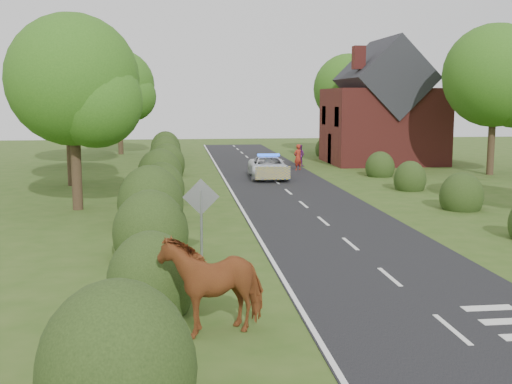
{
  "coord_description": "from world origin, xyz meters",
  "views": [
    {
      "loc": [
        -5.65,
        -16.27,
        4.82
      ],
      "look_at": [
        -2.73,
        7.49,
        1.3
      ],
      "focal_mm": 45.0,
      "sensor_mm": 36.0,
      "label": 1
    }
  ],
  "objects": [
    {
      "name": "pedestrian_red",
      "position": [
        2.35,
        25.85,
        0.88
      ],
      "size": [
        0.76,
        0.69,
        1.75
      ],
      "primitive_type": "imported",
      "rotation": [
        0.0,
        0.0,
        3.7
      ],
      "color": "maroon",
      "rests_on": "ground"
    },
    {
      "name": "road_markings",
      "position": [
        -1.6,
        12.93,
        0.03
      ],
      "size": [
        4.96,
        70.0,
        0.01
      ],
      "color": "white",
      "rests_on": "road"
    },
    {
      "name": "police_van",
      "position": [
        -0.21,
        21.84,
        0.67
      ],
      "size": [
        2.4,
        4.94,
        1.49
      ],
      "rotation": [
        0.0,
        0.0,
        -0.04
      ],
      "color": "white",
      "rests_on": "ground"
    },
    {
      "name": "tree_right_b",
      "position": [
        14.29,
        21.84,
        5.94
      ],
      "size": [
        6.56,
        6.4,
        9.4
      ],
      "color": "#332316",
      "rests_on": "ground"
    },
    {
      "name": "tree_left_b",
      "position": [
        -11.25,
        19.86,
        5.04
      ],
      "size": [
        5.74,
        5.6,
        8.07
      ],
      "color": "#332316",
      "rests_on": "ground"
    },
    {
      "name": "road",
      "position": [
        0.0,
        15.0,
        0.01
      ],
      "size": [
        6.0,
        70.0,
        0.02
      ],
      "primitive_type": "cube",
      "color": "black",
      "rests_on": "ground"
    },
    {
      "name": "tree_left_a",
      "position": [
        -9.75,
        11.86,
        5.34
      ],
      "size": [
        5.74,
        5.6,
        8.38
      ],
      "color": "#332316",
      "rests_on": "ground"
    },
    {
      "name": "pedestrian_purple",
      "position": [
        2.95,
        28.34,
        0.77
      ],
      "size": [
        0.95,
        0.9,
        1.55
      ],
      "primitive_type": "imported",
      "rotation": [
        0.0,
        0.0,
        2.57
      ],
      "color": "#5F1C67",
      "rests_on": "ground"
    },
    {
      "name": "road_sign",
      "position": [
        -5.0,
        2.0,
        1.65
      ],
      "size": [
        1.06,
        0.08,
        2.53
      ],
      "color": "gray",
      "rests_on": "ground"
    },
    {
      "name": "house",
      "position": [
        9.49,
        30.0,
        3.79
      ],
      "size": [
        8.0,
        7.4,
        9.17
      ],
      "color": "maroon",
      "rests_on": "ground"
    },
    {
      "name": "hedgerow_left",
      "position": [
        -6.51,
        11.69,
        0.75
      ],
      "size": [
        2.75,
        50.41,
        3.0
      ],
      "color": "#1F3012",
      "rests_on": "ground"
    },
    {
      "name": "hedgerow_right",
      "position": [
        6.6,
        11.21,
        0.55
      ],
      "size": [
        2.1,
        45.78,
        2.1
      ],
      "color": "#1F3012",
      "rests_on": "ground"
    },
    {
      "name": "tree_left_d",
      "position": [
        -10.23,
        39.85,
        5.64
      ],
      "size": [
        6.15,
        6.0,
        8.89
      ],
      "color": "#332316",
      "rests_on": "ground"
    },
    {
      "name": "tree_right_c",
      "position": [
        9.27,
        37.85,
        5.34
      ],
      "size": [
        6.15,
        6.0,
        8.58
      ],
      "color": "#332316",
      "rests_on": "ground"
    },
    {
      "name": "tree_left_c",
      "position": [
        -12.7,
        29.83,
        6.53
      ],
      "size": [
        6.97,
        6.8,
        10.22
      ],
      "color": "#332316",
      "rests_on": "ground"
    },
    {
      "name": "ground",
      "position": [
        0.0,
        0.0,
        0.0
      ],
      "size": [
        120.0,
        120.0,
        0.0
      ],
      "primitive_type": "plane",
      "color": "#314F17"
    },
    {
      "name": "cow",
      "position": [
        -4.96,
        -3.28,
        0.86
      ],
      "size": [
        2.71,
        2.06,
        1.71
      ],
      "primitive_type": "imported",
      "rotation": [
        0.0,
        0.0,
        -1.2
      ],
      "color": "maroon",
      "rests_on": "ground"
    }
  ]
}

